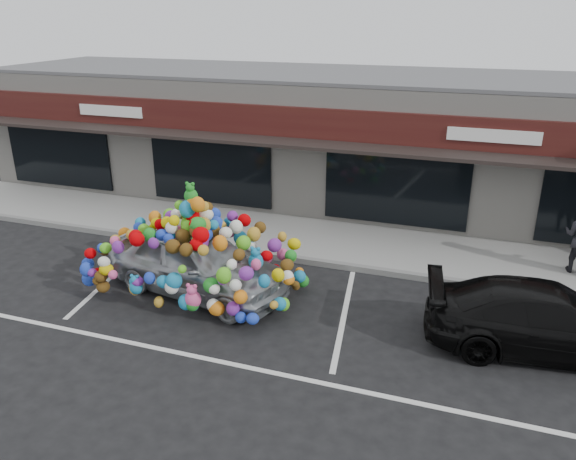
% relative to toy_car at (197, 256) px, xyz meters
% --- Properties ---
extents(ground, '(90.00, 90.00, 0.00)m').
position_rel_toy_car_xyz_m(ground, '(0.74, -0.13, -0.95)').
color(ground, black).
rests_on(ground, ground).
extents(shop_building, '(24.00, 7.20, 4.31)m').
position_rel_toy_car_xyz_m(shop_building, '(0.74, 8.31, 1.22)').
color(shop_building, beige).
rests_on(shop_building, ground).
extents(sidewalk, '(26.00, 3.00, 0.15)m').
position_rel_toy_car_xyz_m(sidewalk, '(0.74, 3.87, -0.87)').
color(sidewalk, gray).
rests_on(sidewalk, ground).
extents(kerb, '(26.00, 0.18, 0.16)m').
position_rel_toy_car_xyz_m(kerb, '(0.74, 2.37, -0.87)').
color(kerb, slate).
rests_on(kerb, ground).
extents(parking_stripe_left, '(0.73, 4.37, 0.01)m').
position_rel_toy_car_xyz_m(parking_stripe_left, '(-2.46, 0.07, -0.94)').
color(parking_stripe_left, silver).
rests_on(parking_stripe_left, ground).
extents(parking_stripe_mid, '(0.73, 4.37, 0.01)m').
position_rel_toy_car_xyz_m(parking_stripe_mid, '(3.54, 0.07, -0.94)').
color(parking_stripe_mid, silver).
rests_on(parking_stripe_mid, ground).
extents(lane_line, '(14.00, 0.12, 0.01)m').
position_rel_toy_car_xyz_m(lane_line, '(2.74, -2.43, -0.94)').
color(lane_line, silver).
rests_on(lane_line, ground).
extents(toy_car, '(3.24, 5.10, 2.79)m').
position_rel_toy_car_xyz_m(toy_car, '(0.00, 0.00, 0.00)').
color(toy_car, '#92979C').
rests_on(toy_car, ground).
extents(black_sedan, '(2.45, 4.83, 1.34)m').
position_rel_toy_car_xyz_m(black_sedan, '(7.57, 0.05, -0.27)').
color(black_sedan, black).
rests_on(black_sedan, ground).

